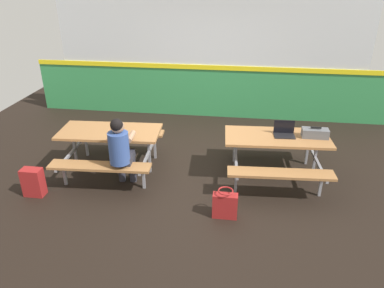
% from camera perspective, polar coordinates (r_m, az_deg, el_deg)
% --- Properties ---
extents(ground_plane, '(10.00, 10.00, 0.02)m').
position_cam_1_polar(ground_plane, '(6.18, 0.02, -4.62)').
color(ground_plane, black).
extents(accent_backdrop, '(8.00, 0.14, 2.60)m').
position_cam_1_polar(accent_backdrop, '(8.28, 2.71, 12.60)').
color(accent_backdrop, '#338C4C').
rests_on(accent_backdrop, ground).
extents(picnic_table_left, '(1.66, 1.64, 0.74)m').
position_cam_1_polar(picnic_table_left, '(6.14, -12.57, 0.62)').
color(picnic_table_left, '#9E6B3D').
rests_on(picnic_table_left, ground).
extents(picnic_table_right, '(1.66, 1.64, 0.74)m').
position_cam_1_polar(picnic_table_right, '(5.94, 12.99, -0.27)').
color(picnic_table_right, '#9E6B3D').
rests_on(picnic_table_right, ground).
extents(student_nearer, '(0.38, 0.53, 1.21)m').
position_cam_1_polar(student_nearer, '(5.51, -11.08, -0.64)').
color(student_nearer, '#2D2D38').
rests_on(student_nearer, ground).
extents(laptop_dark, '(0.33, 0.24, 0.22)m').
position_cam_1_polar(laptop_dark, '(5.91, 14.19, 1.74)').
color(laptop_dark, black).
rests_on(laptop_dark, picnic_table_right).
extents(toolbox_grey, '(0.40, 0.18, 0.18)m').
position_cam_1_polar(toolbox_grey, '(5.96, 18.65, 1.62)').
color(toolbox_grey, '#595B60').
rests_on(toolbox_grey, picnic_table_right).
extents(backpack_dark, '(0.30, 0.22, 0.44)m').
position_cam_1_polar(backpack_dark, '(6.00, -23.48, -5.49)').
color(backpack_dark, maroon).
rests_on(backpack_dark, ground).
extents(tote_bag_bright, '(0.34, 0.21, 0.43)m').
position_cam_1_polar(tote_bag_bright, '(5.07, 5.17, -9.45)').
color(tote_bag_bright, maroon).
rests_on(tote_bag_bright, ground).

